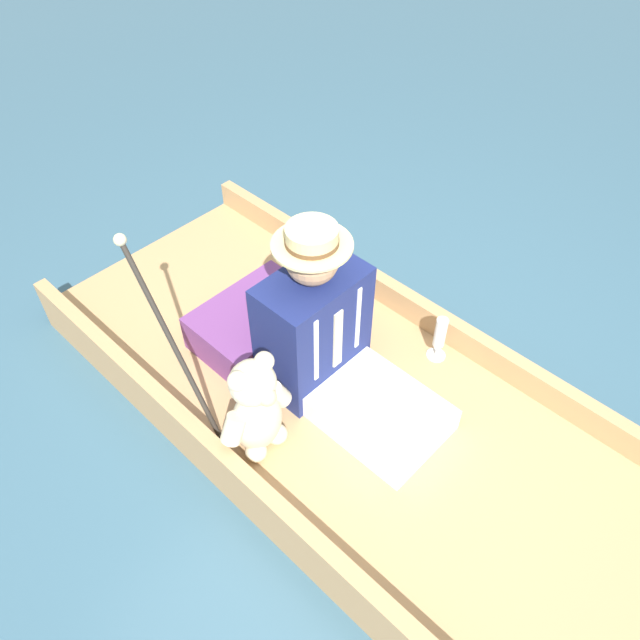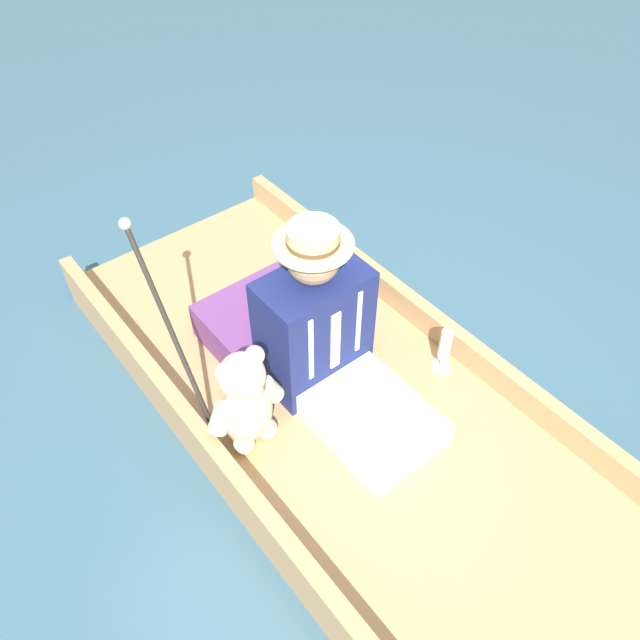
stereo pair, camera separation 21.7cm
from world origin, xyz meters
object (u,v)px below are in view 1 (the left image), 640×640
object	(u,v)px
seated_person	(328,339)
teddy_bear	(256,409)
wine_glass	(440,335)
walking_cane	(166,330)

from	to	relation	value
seated_person	teddy_bear	distance (m)	0.40
teddy_bear	wine_glass	bearing A→B (deg)	164.88
seated_person	teddy_bear	bearing A→B (deg)	0.22
seated_person	wine_glass	size ratio (longest dim) A/B	3.45
seated_person	wine_glass	bearing A→B (deg)	149.47
seated_person	wine_glass	world-z (taller)	seated_person
walking_cane	wine_glass	bearing A→B (deg)	149.14
seated_person	walking_cane	world-z (taller)	walking_cane
seated_person	walking_cane	size ratio (longest dim) A/B	0.94
wine_glass	walking_cane	xyz separation A→B (m)	(0.94, -0.56, 0.34)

